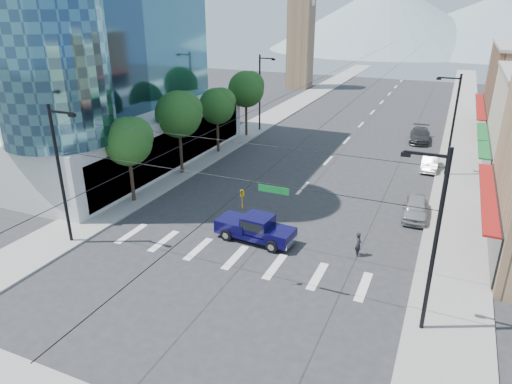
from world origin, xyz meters
TOP-DOWN VIEW (x-y plane):
  - ground at (0.00, 0.00)m, footprint 160.00×160.00m
  - sidewalk_left at (-12.00, 40.00)m, footprint 4.00×120.00m
  - sidewalk_right at (12.00, 40.00)m, footprint 4.00×120.00m
  - office_tower at (-26.26, 13.85)m, footprint 29.50×27.00m
  - clock_tower at (-16.50, 62.00)m, footprint 4.80×4.80m
  - mountain_left at (-15.00, 150.00)m, footprint 80.00×80.00m
  - mountain_right at (20.00, 160.00)m, footprint 90.00×90.00m
  - tree_near at (-11.07, 6.10)m, footprint 3.65×3.64m
  - tree_midnear at (-11.07, 13.10)m, footprint 4.09×4.09m
  - tree_midfar at (-11.07, 20.10)m, footprint 3.65×3.64m
  - tree_far at (-11.07, 27.10)m, footprint 4.09×4.09m
  - signal_rig at (0.19, -1.00)m, footprint 21.80×0.20m
  - lamp_pole_nw at (-10.67, 30.00)m, footprint 2.00×0.25m
  - lamp_pole_ne at (10.67, 22.00)m, footprint 2.00×0.25m
  - pickup_truck at (0.01, 4.00)m, footprint 5.41×2.38m
  - pedestrian at (6.57, 4.76)m, footprint 0.53×0.65m
  - parked_car_near at (9.22, 11.82)m, footprint 1.93×4.36m
  - parked_car_mid at (9.40, 23.24)m, footprint 1.46×4.07m
  - parked_car_far at (7.60, 32.79)m, footprint 2.40×5.26m

SIDE VIEW (x-z plane):
  - ground at x=0.00m, z-range 0.00..0.00m
  - sidewalk_left at x=-12.00m, z-range 0.00..0.15m
  - sidewalk_right at x=12.00m, z-range 0.00..0.15m
  - parked_car_mid at x=9.40m, z-range 0.00..1.33m
  - parked_car_near at x=9.22m, z-range 0.00..1.46m
  - parked_car_far at x=7.60m, z-range 0.00..1.49m
  - pedestrian at x=6.57m, z-range 0.00..1.55m
  - pickup_truck at x=0.01m, z-range 0.04..1.83m
  - signal_rig at x=0.19m, z-range 0.14..9.14m
  - lamp_pole_nw at x=-10.67m, z-range 0.44..9.44m
  - lamp_pole_ne at x=10.67m, z-range 0.44..9.44m
  - tree_near at x=-11.07m, z-range 1.64..8.34m
  - tree_midfar at x=-11.07m, z-range 1.64..8.34m
  - tree_midnear at x=-11.07m, z-range 1.83..9.35m
  - tree_far at x=-11.07m, z-range 1.83..9.35m
  - mountain_right at x=20.00m, z-range 0.00..18.00m
  - clock_tower at x=-16.50m, z-range 0.44..20.84m
  - mountain_left at x=-15.00m, z-range 0.00..22.00m
  - office_tower at x=-26.26m, z-range -0.55..29.45m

